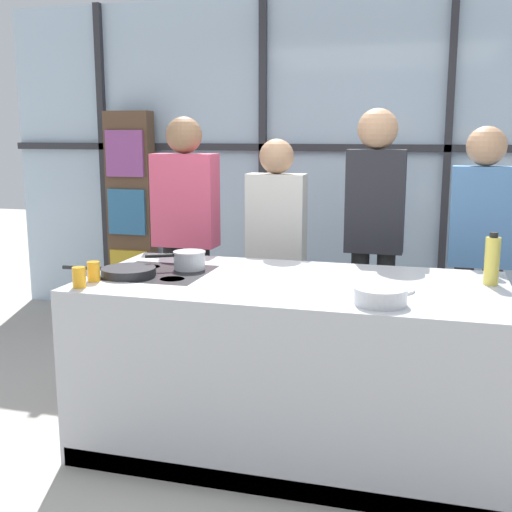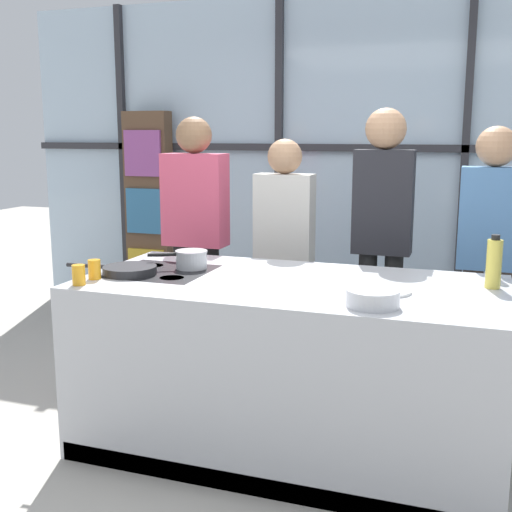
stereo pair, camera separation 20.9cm
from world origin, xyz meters
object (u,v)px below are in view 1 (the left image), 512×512
Objects in this scene: spectator_center_right at (374,225)px; oil_bottle at (492,260)px; juice_glass_near at (79,277)px; pepper_grinder at (490,259)px; saucepan at (189,260)px; spectator_far_right at (480,242)px; frying_pan at (127,271)px; spectator_center_left at (276,242)px; mixing_bowl at (380,296)px; white_plate at (387,289)px; juice_glass_far at (94,271)px; spectator_far_left at (186,227)px.

spectator_center_right is 6.84× the size of oil_bottle.
pepper_grinder is at bearing 22.64° from juice_glass_near.
juice_glass_near reaches higher than saucepan.
spectator_far_right reaches higher than frying_pan.
spectator_center_left is 1.43m from pepper_grinder.
oil_bottle is at bearing -92.73° from pepper_grinder.
spectator_center_right reaches higher than spectator_center_left.
oil_bottle is 1.32× the size of pepper_grinder.
spectator_far_right reaches higher than mixing_bowl.
pepper_grinder is at bearing 55.48° from mixing_bowl.
juice_glass_far is at bearing -171.63° from white_plate.
spectator_center_left reaches higher than pepper_grinder.
spectator_far_left is 0.98× the size of spectator_center_right.
pepper_grinder is (0.01, 0.21, -0.03)m from oil_bottle.
spectator_far_left is 2.10m from oil_bottle.
frying_pan is at bearing -170.44° from oil_bottle.
spectator_far_left is 1.10m from frying_pan.
spectator_far_left is 1.30m from spectator_center_right.
mixing_bowl is at bearing -2.51° from juice_glass_far.
saucepan is 0.55m from juice_glass_far.
spectator_center_right is at bearing 139.31° from pepper_grinder.
spectator_far_right is 0.57m from pepper_grinder.
spectator_far_left reaches higher than spectator_far_right.
juice_glass_far is at bearing 32.72° from spectator_far_right.
spectator_center_left is 0.89m from saucepan.
spectator_center_left reaches higher than oil_bottle.
spectator_center_right is 1.27m from saucepan.
juice_glass_near and juice_glass_far have the same top height.
juice_glass_far is (-1.95, -1.25, -0.04)m from spectator_far_right.
juice_glass_far reaches higher than saucepan.
frying_pan is at bearing -177.65° from white_plate.
spectator_far_left is at bearing 89.68° from juice_glass_near.
spectator_far_left reaches higher than oil_bottle.
oil_bottle is at bearing 46.83° from mixing_bowl.
saucepan is 1.63m from pepper_grinder.
mixing_bowl is 0.88× the size of oil_bottle.
spectator_far_left is 17.25× the size of juice_glass_near.
juice_glass_far is (-1.46, 0.06, 0.01)m from mixing_bowl.
oil_bottle is (0.01, -0.78, 0.04)m from spectator_far_right.
juice_glass_far is at bearing -160.92° from pepper_grinder.
spectator_center_right is at bearing 129.98° from oil_bottle.
pepper_grinder is at bearing 42.77° from white_plate.
saucepan reaches higher than frying_pan.
frying_pan is at bearing -164.35° from pepper_grinder.
mixing_bowl is at bearing 69.43° from spectator_far_right.
spectator_center_right is (0.65, 0.00, 0.14)m from spectator_center_left.
spectator_center_right reaches higher than pepper_grinder.
saucepan is 1.19m from mixing_bowl.
white_plate is (1.36, 0.06, -0.02)m from frying_pan.
juice_glass_near is 0.14m from juice_glass_far.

